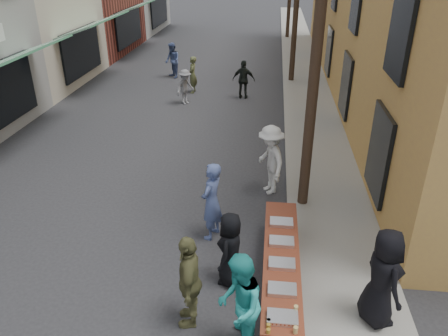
% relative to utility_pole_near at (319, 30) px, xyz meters
% --- Properties ---
extents(ground, '(120.00, 120.00, 0.00)m').
position_rel_utility_pole_near_xyz_m(ground, '(-4.30, -3.00, -4.50)').
color(ground, '#28282B').
rests_on(ground, ground).
extents(sidewalk, '(2.20, 60.00, 0.10)m').
position_rel_utility_pole_near_xyz_m(sidewalk, '(0.70, 12.00, -4.45)').
color(sidewalk, gray).
rests_on(sidewalk, ground).
extents(utility_pole_near, '(0.26, 0.26, 9.00)m').
position_rel_utility_pole_near_xyz_m(utility_pole_near, '(0.00, 0.00, 0.00)').
color(utility_pole_near, '#2D2116').
rests_on(utility_pole_near, ground).
extents(serving_table, '(0.70, 4.00, 0.75)m').
position_rel_utility_pole_near_xyz_m(serving_table, '(-0.60, -3.17, -3.79)').
color(serving_table, maroon).
rests_on(serving_table, ground).
extents(catering_tray_sausage, '(0.50, 0.33, 0.08)m').
position_rel_utility_pole_near_xyz_m(catering_tray_sausage, '(-0.60, -4.82, -3.71)').
color(catering_tray_sausage, maroon).
rests_on(catering_tray_sausage, serving_table).
extents(catering_tray_foil_b, '(0.50, 0.33, 0.08)m').
position_rel_utility_pole_near_xyz_m(catering_tray_foil_b, '(-0.60, -4.17, -3.71)').
color(catering_tray_foil_b, '#B2B2B7').
rests_on(catering_tray_foil_b, serving_table).
extents(catering_tray_buns, '(0.50, 0.33, 0.08)m').
position_rel_utility_pole_near_xyz_m(catering_tray_buns, '(-0.60, -3.47, -3.71)').
color(catering_tray_buns, tan).
rests_on(catering_tray_buns, serving_table).
extents(catering_tray_foil_d, '(0.50, 0.33, 0.08)m').
position_rel_utility_pole_near_xyz_m(catering_tray_foil_d, '(-0.60, -2.77, -3.71)').
color(catering_tray_foil_d, '#B2B2B7').
rests_on(catering_tray_foil_d, serving_table).
extents(catering_tray_buns_end, '(0.50, 0.33, 0.08)m').
position_rel_utility_pole_near_xyz_m(catering_tray_buns_end, '(-0.60, -2.07, -3.71)').
color(catering_tray_buns_end, tan).
rests_on(catering_tray_buns_end, serving_table).
extents(condiment_jar_a, '(0.07, 0.07, 0.08)m').
position_rel_utility_pole_near_xyz_m(condiment_jar_a, '(-0.82, -5.12, -3.71)').
color(condiment_jar_a, '#A57F26').
rests_on(condiment_jar_a, serving_table).
extents(condiment_jar_b, '(0.07, 0.07, 0.08)m').
position_rel_utility_pole_near_xyz_m(condiment_jar_b, '(-0.82, -5.02, -3.71)').
color(condiment_jar_b, '#A57F26').
rests_on(condiment_jar_b, serving_table).
extents(condiment_jar_c, '(0.07, 0.07, 0.08)m').
position_rel_utility_pole_near_xyz_m(condiment_jar_c, '(-0.82, -4.92, -3.71)').
color(condiment_jar_c, '#A57F26').
rests_on(condiment_jar_c, serving_table).
extents(cup_stack, '(0.08, 0.08, 0.12)m').
position_rel_utility_pole_near_xyz_m(cup_stack, '(-0.40, -5.07, -3.69)').
color(cup_stack, tan).
rests_on(cup_stack, serving_table).
extents(guest_front_a, '(0.68, 0.88, 1.60)m').
position_rel_utility_pole_near_xyz_m(guest_front_a, '(-1.61, -3.15, -3.70)').
color(guest_front_a, black).
rests_on(guest_front_a, ground).
extents(guest_front_b, '(0.66, 0.81, 1.90)m').
position_rel_utility_pole_near_xyz_m(guest_front_b, '(-2.19, -1.64, -3.55)').
color(guest_front_b, '#4C5C93').
rests_on(guest_front_b, ground).
extents(guest_front_c, '(0.74, 0.94, 1.90)m').
position_rel_utility_pole_near_xyz_m(guest_front_c, '(-1.31, -4.80, -3.55)').
color(guest_front_c, teal).
rests_on(guest_front_c, ground).
extents(guest_front_d, '(1.17, 1.45, 1.96)m').
position_rel_utility_pole_near_xyz_m(guest_front_d, '(-0.90, 0.64, -3.52)').
color(guest_front_d, silver).
rests_on(guest_front_d, ground).
extents(guest_front_e, '(0.57, 1.13, 1.85)m').
position_rel_utility_pole_near_xyz_m(guest_front_e, '(-2.22, -4.28, -3.57)').
color(guest_front_e, brown).
rests_on(guest_front_e, ground).
extents(server, '(0.85, 1.07, 1.90)m').
position_rel_utility_pole_near_xyz_m(server, '(1.10, -3.97, -3.45)').
color(server, black).
rests_on(server, sidewalk).
extents(passerby_left, '(1.01, 1.12, 1.51)m').
position_rel_utility_pole_near_xyz_m(passerby_left, '(-4.67, 7.96, -3.75)').
color(passerby_left, slate).
rests_on(passerby_left, ground).
extents(passerby_mid, '(1.04, 0.51, 1.71)m').
position_rel_utility_pole_near_xyz_m(passerby_mid, '(-2.22, 9.03, -3.65)').
color(passerby_mid, black).
rests_on(passerby_mid, ground).
extents(passerby_right, '(0.41, 0.62, 1.68)m').
position_rel_utility_pole_near_xyz_m(passerby_right, '(-4.64, 9.64, -3.66)').
color(passerby_right, '#4F5632').
rests_on(passerby_right, ground).
extents(passerby_far, '(1.05, 1.10, 1.78)m').
position_rel_utility_pole_near_xyz_m(passerby_far, '(-6.14, 12.12, -3.61)').
color(passerby_far, '#48588B').
rests_on(passerby_far, ground).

